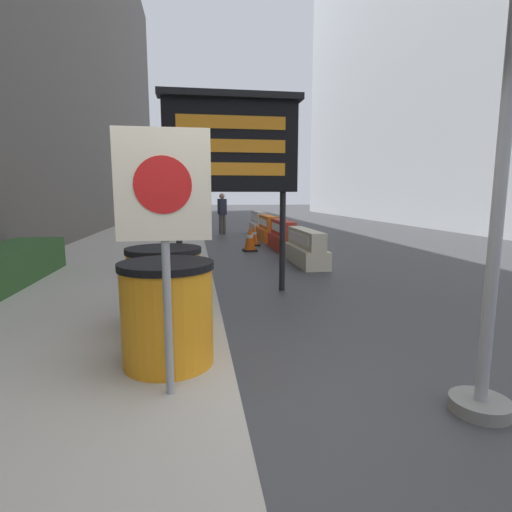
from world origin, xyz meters
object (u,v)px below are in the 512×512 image
message_board (231,146)px  traffic_cone_mid (278,224)px  jersey_barrier_red_striped (283,237)px  traffic_light_near_curb (209,170)px  traffic_cone_near (254,235)px  warning_sign (164,209)px  barrel_drum_foreground (168,313)px  jersey_barrier_orange_near (268,230)px  jersey_barrier_cream (305,249)px  jersey_barrier_white (259,224)px  pedestrian_worker (222,210)px  barrel_drum_middle (165,288)px  traffic_cone_far (250,239)px

message_board → traffic_cone_mid: message_board is taller
message_board → jersey_barrier_red_striped: bearing=68.4°
jersey_barrier_red_striped → traffic_light_near_curb: traffic_light_near_curb is taller
traffic_cone_near → warning_sign: bearing=-102.0°
barrel_drum_foreground → warning_sign: (0.04, -0.56, 0.91)m
jersey_barrier_orange_near → traffic_light_near_curb: (-1.78, 6.66, 2.46)m
jersey_barrier_cream → jersey_barrier_white: size_ratio=1.26×
barrel_drum_foreground → traffic_cone_near: barrel_drum_foreground is taller
jersey_barrier_orange_near → pedestrian_worker: pedestrian_worker is taller
jersey_barrier_white → traffic_cone_mid: bearing=41.4°
jersey_barrier_orange_near → pedestrian_worker: size_ratio=1.12×
message_board → jersey_barrier_cream: message_board is taller
barrel_drum_middle → warning_sign: (0.13, -1.49, 0.91)m
jersey_barrier_orange_near → traffic_cone_near: size_ratio=2.77×
jersey_barrier_cream → traffic_cone_near: bearing=101.2°
message_board → jersey_barrier_white: (1.97, 9.47, -1.96)m
barrel_drum_foreground → jersey_barrier_red_striped: size_ratio=0.46×
jersey_barrier_red_striped → jersey_barrier_white: size_ratio=1.15×
jersey_barrier_white → traffic_cone_far: 4.73m
warning_sign → traffic_cone_mid: bearing=75.0°
barrel_drum_foreground → traffic_cone_mid: size_ratio=1.24×
jersey_barrier_cream → barrel_drum_middle: bearing=-121.7°
warning_sign → traffic_cone_near: 10.02m
jersey_barrier_cream → traffic_cone_mid: (0.98, 7.82, -0.00)m
jersey_barrier_cream → pedestrian_worker: 7.56m
jersey_barrier_red_striped → jersey_barrier_orange_near: size_ratio=1.04×
message_board → barrel_drum_middle: bearing=-113.3°
traffic_cone_mid → pedestrian_worker: (-2.42, -0.42, 0.63)m
barrel_drum_middle → jersey_barrier_red_striped: barrel_drum_middle is taller
jersey_barrier_red_striped → jersey_barrier_white: bearing=90.0°
traffic_cone_near → pedestrian_worker: bearing=100.8°
traffic_cone_far → traffic_light_near_curb: bearing=94.9°
warning_sign → message_board: (0.81, 3.67, 0.85)m
jersey_barrier_orange_near → traffic_light_near_curb: size_ratio=0.47×
traffic_cone_near → pedestrian_worker: size_ratio=0.40×
jersey_barrier_cream → traffic_light_near_curb: bearing=98.9°
warning_sign → jersey_barrier_red_striped: 9.14m
message_board → jersey_barrier_red_striped: (1.97, 4.96, -1.99)m
barrel_drum_middle → pedestrian_worker: 12.19m
barrel_drum_foreground → message_board: size_ratio=0.28×
jersey_barrier_white → traffic_light_near_curb: (-1.78, 4.49, 2.43)m
barrel_drum_foreground → traffic_cone_mid: (3.80, 13.45, -0.26)m
jersey_barrier_white → barrel_drum_foreground: bearing=-102.6°
traffic_cone_near → pedestrian_worker: 3.98m
jersey_barrier_red_striped → traffic_light_near_curb: 9.50m
barrel_drum_middle → jersey_barrier_orange_near: bearing=73.0°
message_board → jersey_barrier_red_striped: 5.70m
jersey_barrier_orange_near → traffic_cone_mid: bearing=72.0°
jersey_barrier_orange_near → traffic_cone_far: jersey_barrier_orange_near is taller
warning_sign → traffic_cone_far: warning_sign is taller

